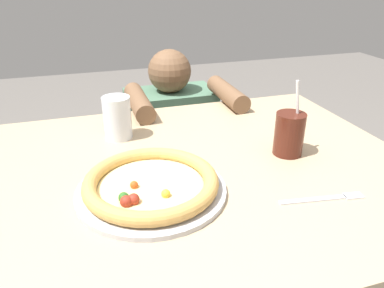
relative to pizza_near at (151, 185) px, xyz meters
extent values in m
cube|color=tan|center=(0.13, 0.09, -0.04)|extent=(1.20, 0.94, 0.04)
cylinder|color=#89765B|center=(-0.39, 0.48, -0.42)|extent=(0.07, 0.07, 0.71)
cylinder|color=#89765B|center=(0.65, 0.48, -0.42)|extent=(0.07, 0.07, 0.71)
cylinder|color=#B7B7BC|center=(0.00, 0.00, -0.02)|extent=(0.35, 0.35, 0.01)
cylinder|color=#EFD68C|center=(0.00, 0.00, 0.00)|extent=(0.25, 0.25, 0.01)
torus|color=tan|center=(0.00, 0.00, 0.01)|extent=(0.32, 0.32, 0.03)
sphere|color=gold|center=(0.02, -0.06, 0.01)|extent=(0.02, 0.02, 0.02)
sphere|color=maroon|center=(-0.05, -0.06, 0.01)|extent=(0.03, 0.03, 0.03)
sphere|color=maroon|center=(-0.07, -0.06, 0.01)|extent=(0.03, 0.03, 0.03)
sphere|color=#BF4C19|center=(-0.04, 0.00, 0.01)|extent=(0.02, 0.02, 0.02)
sphere|color=#2D6623|center=(-0.07, -0.05, 0.01)|extent=(0.02, 0.02, 0.02)
cylinder|color=#4C1E14|center=(0.41, 0.09, 0.04)|extent=(0.08, 0.08, 0.12)
cylinder|color=white|center=(0.42, 0.09, 0.14)|extent=(0.02, 0.01, 0.11)
cylinder|color=silver|center=(-0.03, 0.34, 0.04)|extent=(0.08, 0.08, 0.13)
cube|color=white|center=(-0.02, 0.35, 0.09)|extent=(0.02, 0.02, 0.02)
cube|color=white|center=(-0.02, 0.35, 0.09)|extent=(0.03, 0.03, 0.02)
cube|color=silver|center=(0.35, -0.14, -0.02)|extent=(0.16, 0.04, 0.00)
cube|color=silver|center=(0.45, -0.15, -0.02)|extent=(0.05, 0.03, 0.00)
cylinder|color=#333847|center=(0.24, 0.78, -0.55)|extent=(0.31, 0.31, 0.45)
cube|color=#4C7259|center=(0.24, 0.78, -0.18)|extent=(0.39, 0.22, 0.29)
sphere|color=brown|center=(0.24, 0.78, 0.06)|extent=(0.18, 0.18, 0.18)
cylinder|color=brown|center=(0.07, 0.55, 0.01)|extent=(0.07, 0.28, 0.07)
cylinder|color=brown|center=(0.41, 0.55, 0.01)|extent=(0.07, 0.28, 0.07)
camera|label=1|loc=(-0.12, -0.73, 0.46)|focal=34.51mm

